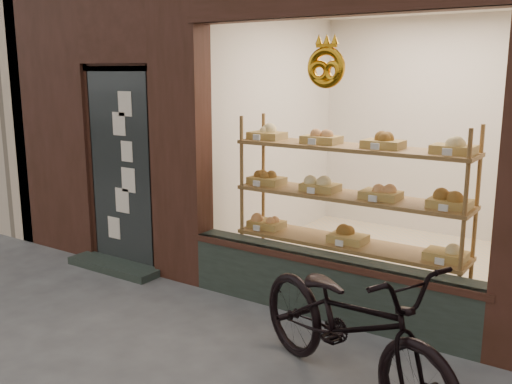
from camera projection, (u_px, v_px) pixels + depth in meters
The scene contains 2 objects.
display_shelf at pixel (349, 211), 5.23m from camera, with size 2.20×0.45×1.70m.
bicycle at pixel (350, 323), 3.75m from camera, with size 0.66×1.88×0.99m, color black.
Camera 1 is at (2.58, -2.14, 2.13)m, focal length 40.00 mm.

